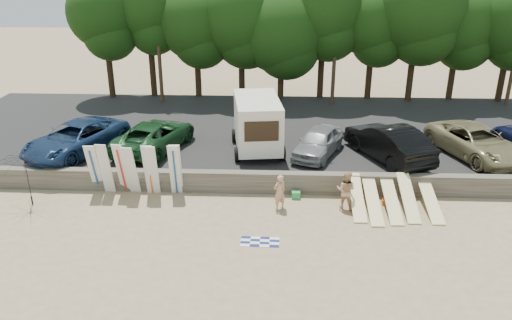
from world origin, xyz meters
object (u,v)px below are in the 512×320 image
Objects in this scene: beachgoer_b at (346,190)px; car_3 at (388,142)px; car_1 at (155,136)px; box_trailer at (257,122)px; car_2 at (318,142)px; beachgoer_a at (279,192)px; car_0 at (76,139)px; car_4 at (476,142)px; cooler at (296,195)px; beach_umbrella at (28,179)px.

car_3 is at bearing -100.17° from beachgoer_b.
box_trailer is at bearing -162.84° from car_1.
car_3 is (6.63, -0.87, -0.68)m from box_trailer.
car_1 is at bearing -159.73° from car_2.
car_1 reaches higher than beachgoer_a.
car_4 is (20.51, 0.49, -0.03)m from car_0.
box_trailer is 0.82× the size of car_4.
beach_umbrella is (-11.80, -1.07, 1.06)m from cooler.
car_2 is 0.74× the size of car_4.
car_2 reaches higher than beachgoer_a.
box_trailer reaches higher than cooler.
car_0 is 20.52m from car_4.
beachgoer_b is at bearing -55.46° from car_2.
cooler is (1.94, -4.18, -2.12)m from box_trailer.
beach_umbrella reaches higher than car_1.
car_4 is at bearing 161.56° from car_3.
car_1 is at bearing -70.18° from beachgoer_a.
cooler is (-4.69, -3.32, -1.44)m from car_3.
car_4 is at bearing 13.03° from beach_umbrella.
car_3 is (15.97, 0.00, 0.07)m from car_0.
car_3 is at bearing 35.76° from cooler.
car_0 is 15.97m from car_3.
beachgoer_b is (0.90, -4.50, -0.55)m from car_2.
cooler is at bearing -158.31° from beachgoer_a.
car_4 reaches higher than beachgoer_b.
box_trailer reaches higher than car_0.
box_trailer is 2.69× the size of beachgoer_b.
car_0 is 2.20× the size of beach_umbrella.
car_2 is at bearing 160.93° from car_4.
car_1 is 0.98× the size of car_4.
car_4 is 21.59m from beach_umbrella.
car_3 is at bearing 17.94° from car_2.
car_0 reaches higher than beachgoer_a.
car_1 is at bearing 34.46° from car_0.
cooler is at bearing 10.79° from car_3.
beach_umbrella reaches higher than car_4.
cooler is at bearing -0.53° from beachgoer_b.
box_trailer is 6.72m from car_3.
car_2 is 4.04m from cooler.
car_3 is 14.38× the size of cooler.
car_3 is at bearing -15.08° from box_trailer.
beachgoer_b is at bearing 0.87° from beach_umbrella.
car_1 is 8.40m from beachgoer_a.
car_3 is at bearing 14.89° from beach_umbrella.
box_trailer is at bearing 28.05° from beach_umbrella.
car_0 reaches higher than car_4.
cooler is (-2.11, 0.86, -0.71)m from beachgoer_b.
car_0 is at bearing 83.20° from beach_umbrella.
box_trailer reaches higher than car_3.
car_1 is 3.24× the size of beachgoer_b.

